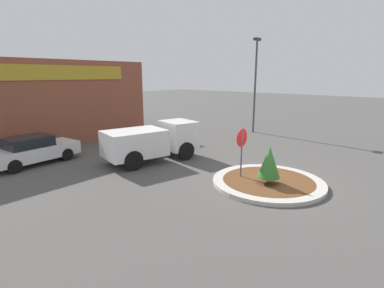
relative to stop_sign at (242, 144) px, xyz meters
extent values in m
plane|color=#514F4C|center=(0.33, -1.17, -1.65)|extent=(120.00, 120.00, 0.00)
cylinder|color=#BCB7AD|center=(0.33, -1.17, -1.56)|extent=(4.73, 4.73, 0.17)
cylinder|color=brown|center=(0.33, -1.17, -1.56)|extent=(3.88, 3.88, 0.17)
cylinder|color=#4C4C51|center=(0.00, 0.00, -0.47)|extent=(0.07, 0.07, 2.35)
cylinder|color=#B71414|center=(0.00, 0.00, 0.28)|extent=(0.80, 0.03, 0.80)
cylinder|color=brown|center=(-0.01, -1.34, -1.34)|extent=(0.08, 0.08, 0.27)
cone|color=#2D6B28|center=(-0.01, -1.34, -0.55)|extent=(0.93, 0.93, 1.32)
cube|color=white|center=(1.19, 4.87, -0.41)|extent=(2.03, 2.28, 1.58)
cube|color=white|center=(-1.47, 5.51, -0.53)|extent=(3.43, 2.71, 1.34)
cube|color=black|center=(1.75, 4.74, -0.13)|extent=(0.44, 1.71, 0.55)
cylinder|color=black|center=(1.26, 5.83, -1.15)|extent=(1.02, 0.45, 1.00)
cylinder|color=black|center=(0.83, 3.99, -1.15)|extent=(1.02, 0.45, 1.00)
cylinder|color=black|center=(-1.79, 6.56, -1.15)|extent=(1.02, 0.45, 1.00)
cylinder|color=black|center=(-2.23, 4.71, -1.15)|extent=(1.02, 0.45, 1.00)
cube|color=brown|center=(-2.03, 15.01, 1.12)|extent=(13.52, 6.00, 5.52)
cube|color=#B28E23|center=(-2.03, 11.98, 3.07)|extent=(9.46, 0.08, 0.90)
cube|color=silver|center=(-4.89, 9.59, -1.02)|extent=(4.55, 2.18, 0.67)
cube|color=black|center=(-5.11, 9.57, -0.42)|extent=(2.24, 1.77, 0.53)
cylinder|color=black|center=(-3.60, 10.53, -1.31)|extent=(0.69, 0.26, 0.67)
cylinder|color=black|center=(-3.45, 8.87, -1.31)|extent=(0.69, 0.26, 0.67)
cylinder|color=black|center=(-6.18, 8.64, -1.31)|extent=(0.69, 0.26, 0.67)
cylinder|color=#4C4C51|center=(10.52, 5.25, 1.89)|extent=(0.16, 0.16, 7.07)
cube|color=#38383D|center=(10.52, 5.25, 5.58)|extent=(0.70, 0.30, 0.20)
camera|label=1|loc=(-11.03, -6.56, 2.94)|focal=28.00mm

